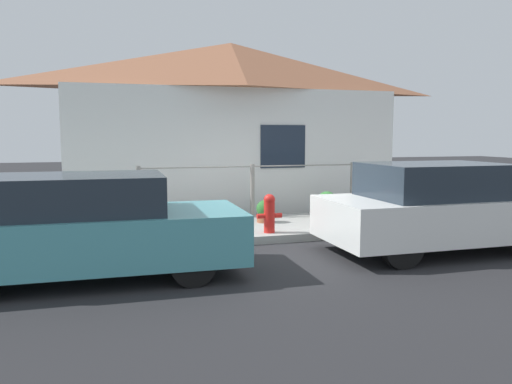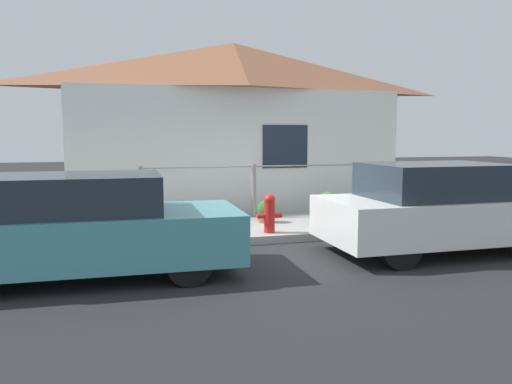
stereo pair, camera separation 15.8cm
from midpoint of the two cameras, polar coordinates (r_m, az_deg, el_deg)
ground_plane at (r=8.92m, az=2.87°, el=-5.87°), size 60.00×60.00×0.00m
sidewalk at (r=9.96m, az=0.70°, el=-4.12°), size 24.00×2.27×0.15m
house at (r=12.51m, az=-3.10°, el=13.01°), size 8.21×2.23×4.16m
fence at (r=10.79m, az=-0.85°, el=0.48°), size 4.90×0.10×1.15m
car_left at (r=7.04m, az=-19.39°, el=-3.83°), size 4.10×1.77×1.39m
car_right at (r=8.69m, az=19.77°, el=-1.70°), size 3.95×1.79×1.46m
fire_hydrant at (r=9.05m, az=1.03°, el=-2.36°), size 0.47×0.21×0.71m
potted_plant_near_hydrant at (r=10.15m, az=0.55°, el=-2.21°), size 0.34×0.34×0.45m
potted_plant_by_fence at (r=9.83m, az=-14.08°, el=-2.59°), size 0.35×0.35×0.47m
potted_plant_corner at (r=10.90m, az=7.70°, el=-1.26°), size 0.43×0.43×0.56m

